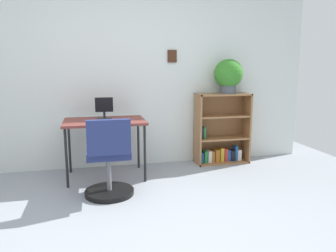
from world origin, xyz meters
TOP-DOWN VIEW (x-y plane):
  - ground_plane at (0.00, 0.00)m, footprint 6.24×6.24m
  - wall_back at (0.00, 2.15)m, footprint 5.20×0.12m
  - desk at (-0.27, 1.66)m, footprint 0.96×0.63m
  - monitor at (-0.27, 1.76)m, footprint 0.21×0.18m
  - keyboard at (-0.24, 1.57)m, footprint 0.44×0.11m
  - office_chair at (-0.27, 1.02)m, footprint 0.52×0.55m
  - bookshelf_low at (1.33, 1.96)m, footprint 0.74×0.30m
  - potted_plant_on_shelf at (1.40, 1.90)m, footprint 0.39×0.39m

SIDE VIEW (x-z plane):
  - ground_plane at x=0.00m, z-range 0.00..0.00m
  - office_chair at x=-0.27m, z-range -0.06..0.79m
  - bookshelf_low at x=1.33m, z-range -0.06..0.92m
  - desk at x=-0.27m, z-range 0.30..1.01m
  - keyboard at x=-0.24m, z-range 0.71..0.73m
  - monitor at x=-0.27m, z-range 0.70..0.96m
  - wall_back at x=0.00m, z-range 0.00..2.31m
  - potted_plant_on_shelf at x=1.40m, z-range 1.00..1.46m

